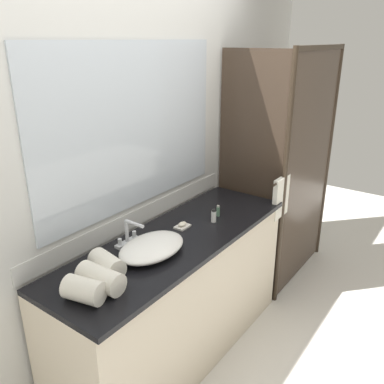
# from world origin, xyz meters

# --- Properties ---
(ground_plane) EXTENTS (8.00, 8.00, 0.00)m
(ground_plane) POSITION_xyz_m (0.00, 0.00, 0.00)
(ground_plane) COLOR silver
(wall_back_with_mirror) EXTENTS (4.40, 0.06, 2.60)m
(wall_back_with_mirror) POSITION_xyz_m (0.00, 0.34, 1.31)
(wall_back_with_mirror) COLOR silver
(wall_back_with_mirror) RESTS_ON ground_plane
(vanity_cabinet) EXTENTS (1.80, 0.58, 0.90)m
(vanity_cabinet) POSITION_xyz_m (0.00, 0.01, 0.45)
(vanity_cabinet) COLOR beige
(vanity_cabinet) RESTS_ON ground_plane
(shower_enclosure) EXTENTS (1.20, 0.59, 2.00)m
(shower_enclosure) POSITION_xyz_m (1.28, -0.19, 1.02)
(shower_enclosure) COLOR #2D2319
(shower_enclosure) RESTS_ON ground_plane
(sink_basin) EXTENTS (0.43, 0.30, 0.08)m
(sink_basin) POSITION_xyz_m (-0.24, -0.01, 0.94)
(sink_basin) COLOR white
(sink_basin) RESTS_ON vanity_cabinet
(faucet) EXTENTS (0.17, 0.16, 0.16)m
(faucet) POSITION_xyz_m (-0.24, 0.18, 0.95)
(faucet) COLOR silver
(faucet) RESTS_ON vanity_cabinet
(soap_dish) EXTENTS (0.10, 0.07, 0.04)m
(soap_dish) POSITION_xyz_m (0.12, 0.06, 0.91)
(soap_dish) COLOR silver
(soap_dish) RESTS_ON vanity_cabinet
(amenity_bottle_conditioner) EXTENTS (0.02, 0.02, 0.08)m
(amenity_bottle_conditioner) POSITION_xyz_m (0.41, -0.03, 0.94)
(amenity_bottle_conditioner) COLOR #4C7056
(amenity_bottle_conditioner) RESTS_ON vanity_cabinet
(amenity_bottle_body_wash) EXTENTS (0.03, 0.03, 0.09)m
(amenity_bottle_body_wash) POSITION_xyz_m (0.31, -0.06, 0.94)
(amenity_bottle_body_wash) COLOR white
(amenity_bottle_body_wash) RESTS_ON vanity_cabinet
(rolled_towel_near_edge) EXTENTS (0.16, 0.21, 0.12)m
(rolled_towel_near_edge) POSITION_xyz_m (-0.76, -0.04, 0.96)
(rolled_towel_near_edge) COLOR silver
(rolled_towel_near_edge) RESTS_ON vanity_cabinet
(rolled_towel_middle) EXTENTS (0.13, 0.24, 0.12)m
(rolled_towel_middle) POSITION_xyz_m (-0.65, -0.03, 0.96)
(rolled_towel_middle) COLOR silver
(rolled_towel_middle) RESTS_ON vanity_cabinet
(rolled_towel_far_edge) EXTENTS (0.15, 0.21, 0.11)m
(rolled_towel_far_edge) POSITION_xyz_m (-0.54, 0.04, 0.96)
(rolled_towel_far_edge) COLOR silver
(rolled_towel_far_edge) RESTS_ON vanity_cabinet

